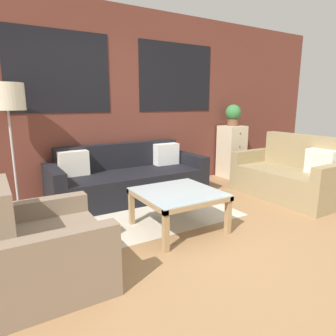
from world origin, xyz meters
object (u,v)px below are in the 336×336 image
at_px(settee_vintage, 289,177).
at_px(armchair_corner, 46,249).
at_px(coffee_table, 178,197).
at_px(floor_lamp, 7,101).
at_px(couch_dark, 128,180).
at_px(potted_plant, 233,114).
at_px(drawer_cabinet, 231,151).

xyz_separation_m(settee_vintage, armchair_corner, (-3.49, -0.44, -0.03)).
distance_m(armchair_corner, coffee_table, 1.47).
bearing_deg(settee_vintage, floor_lamp, 159.61).
bearing_deg(couch_dark, floor_lamp, 175.89).
bearing_deg(armchair_corner, potted_plant, 27.06).
bearing_deg(drawer_cabinet, settee_vintage, -95.90).
height_order(settee_vintage, potted_plant, potted_plant).
height_order(settee_vintage, floor_lamp, floor_lamp).
relative_size(couch_dark, armchair_corner, 2.40).
distance_m(settee_vintage, drawer_cabinet, 1.43).
bearing_deg(couch_dark, settee_vintage, -30.36).
relative_size(settee_vintage, potted_plant, 3.97).
height_order(floor_lamp, potted_plant, floor_lamp).
bearing_deg(coffee_table, floor_lamp, 135.96).
distance_m(couch_dark, potted_plant, 2.40).
bearing_deg(floor_lamp, drawer_cabinet, 1.54).
xyz_separation_m(settee_vintage, drawer_cabinet, (0.15, 1.41, 0.17)).
height_order(couch_dark, coffee_table, couch_dark).
xyz_separation_m(couch_dark, coffee_table, (0.01, -1.33, 0.09)).
height_order(settee_vintage, drawer_cabinet, drawer_cabinet).
height_order(armchair_corner, drawer_cabinet, drawer_cabinet).
xyz_separation_m(armchair_corner, potted_plant, (3.63, 1.86, 0.90)).
bearing_deg(coffee_table, drawer_cabinet, 34.90).
height_order(settee_vintage, coffee_table, settee_vintage).
bearing_deg(couch_dark, potted_plant, 5.29).
height_order(coffee_table, floor_lamp, floor_lamp).
xyz_separation_m(couch_dark, floor_lamp, (-1.47, 0.11, 1.13)).
relative_size(armchair_corner, drawer_cabinet, 0.98).
bearing_deg(floor_lamp, couch_dark, -4.11).
relative_size(coffee_table, potted_plant, 2.19).
height_order(couch_dark, drawer_cabinet, drawer_cabinet).
relative_size(drawer_cabinet, potted_plant, 2.49).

